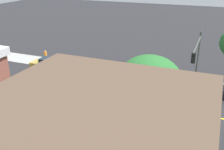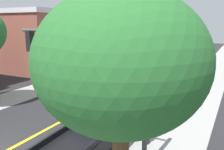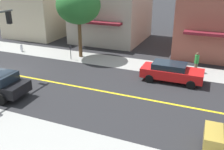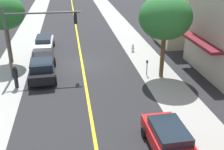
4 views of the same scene
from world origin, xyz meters
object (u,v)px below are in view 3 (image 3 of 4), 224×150
(red_sedan_left_curb, at_px, (171,72))
(fire_hydrant, at_px, (22,48))
(parking_meter, at_px, (71,51))
(street_tree_right_corner, at_px, (78,5))
(pedestrian_green_shirt, at_px, (197,62))

(red_sedan_left_curb, bearing_deg, fire_hydrant, 172.87)
(fire_hydrant, xyz_separation_m, parking_meter, (0.23, 6.29, 0.49))
(street_tree_right_corner, distance_m, pedestrian_green_shirt, 11.93)
(street_tree_right_corner, xyz_separation_m, red_sedan_left_curb, (2.74, 9.60, -4.28))
(street_tree_right_corner, height_order, red_sedan_left_curb, street_tree_right_corner)
(street_tree_right_corner, bearing_deg, fire_hydrant, -82.29)
(fire_hydrant, relative_size, red_sedan_left_curb, 0.17)
(pedestrian_green_shirt, bearing_deg, fire_hydrant, 49.40)
(red_sedan_left_curb, bearing_deg, pedestrian_green_shirt, 60.01)
(street_tree_right_corner, bearing_deg, red_sedan_left_curb, 74.05)
(fire_hydrant, bearing_deg, red_sedan_left_curb, 83.61)
(street_tree_right_corner, xyz_separation_m, parking_meter, (1.14, -0.46, -4.18))
(street_tree_right_corner, distance_m, parking_meter, 4.35)
(street_tree_right_corner, height_order, parking_meter, street_tree_right_corner)
(parking_meter, bearing_deg, red_sedan_left_curb, 80.94)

